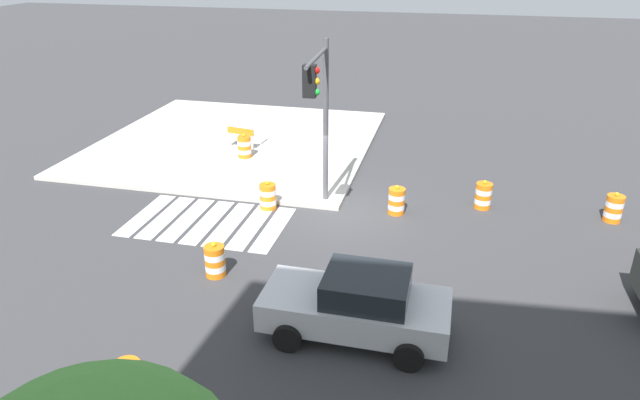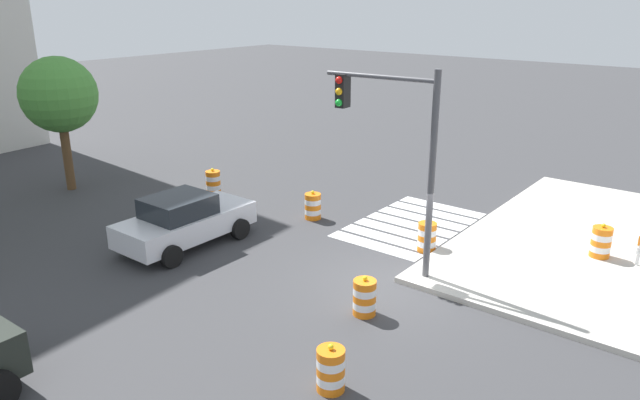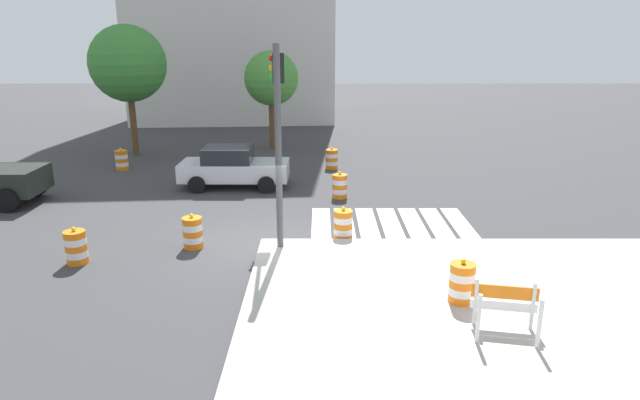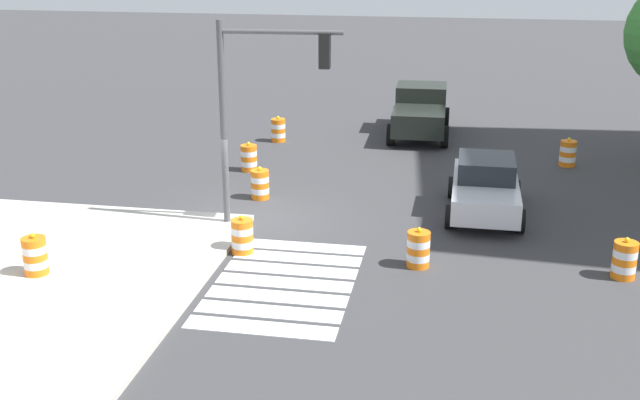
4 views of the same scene
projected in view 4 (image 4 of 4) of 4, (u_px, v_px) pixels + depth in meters
ground_plane at (254, 220)px, 22.15m from camera, size 120.00×120.00×0.00m
crosswalk_stripes at (284, 283)px, 18.12m from camera, size 5.10×3.20×0.02m
sports_car at (485, 187)px, 22.45m from camera, size 4.31×2.16×1.63m
pickup_truck at (420, 110)px, 31.54m from camera, size 5.19×2.42×1.92m
traffic_barrel_near_corner at (568, 153)px, 27.25m from camera, size 0.56×0.56×1.02m
traffic_barrel_crosswalk_end at (260, 184)px, 23.85m from camera, size 0.56×0.56×1.02m
traffic_barrel_median_near at (249, 158)px, 26.69m from camera, size 0.56×0.56×1.02m
traffic_barrel_median_far at (242, 236)px, 19.71m from camera, size 0.56×0.56×1.02m
traffic_barrel_far_curb at (278, 130)px, 30.53m from camera, size 0.56×0.56×1.02m
traffic_barrel_lane_center at (624, 260)px, 18.27m from camera, size 0.56×0.56×1.02m
traffic_barrel_opposite_curb at (418, 249)px, 18.90m from camera, size 0.56×0.56×1.02m
traffic_barrel_on_sidewalk at (35, 256)px, 18.13m from camera, size 0.56×0.56×1.02m
traffic_light_pole at (265, 88)px, 20.32m from camera, size 0.54×3.29×5.50m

